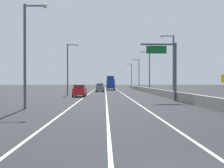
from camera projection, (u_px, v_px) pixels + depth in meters
name	position (u px, v px, depth m)	size (l,w,h in m)	color
ground_plane	(114.00, 91.00, 70.64)	(320.00, 320.00, 0.00)	#26282B
lane_stripe_left	(90.00, 93.00, 61.51)	(0.16, 130.00, 0.00)	silver
lane_stripe_center	(106.00, 93.00, 61.60)	(0.16, 130.00, 0.00)	silver
lane_stripe_right	(122.00, 93.00, 61.68)	(0.16, 130.00, 0.00)	silver
jersey_barrier_right	(163.00, 93.00, 46.83)	(0.60, 120.00, 1.10)	gray
overhead_sign_gantry	(170.00, 64.00, 36.19)	(4.68, 0.36, 7.50)	#47474C
lamp_post_right_second	(172.00, 61.00, 42.23)	(2.14, 0.44, 9.57)	#4C4C51
lamp_post_right_third	(148.00, 68.00, 64.63)	(2.14, 0.44, 9.57)	#4C4C51
lamp_post_right_fourth	(138.00, 72.00, 87.05)	(2.14, 0.44, 9.57)	#4C4C51
lamp_post_right_fifth	(131.00, 74.00, 109.45)	(2.14, 0.44, 9.57)	#4C4C51
lamp_post_left_near	(28.00, 48.00, 25.40)	(2.14, 0.44, 9.57)	#4C4C51
lamp_post_left_mid	(69.00, 65.00, 52.29)	(2.14, 0.44, 9.57)	#4C4C51
car_green_0	(100.00, 87.00, 80.12)	(1.89, 4.79, 2.03)	#196033
car_red_1	(80.00, 91.00, 45.94)	(2.05, 4.22, 1.98)	red
car_gray_2	(100.00, 88.00, 69.27)	(2.02, 4.80, 1.96)	slate
box_truck	(110.00, 83.00, 84.53)	(2.50, 8.32, 4.24)	navy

